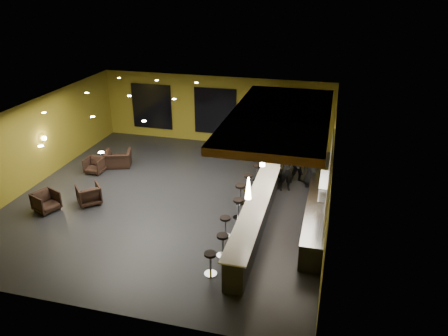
% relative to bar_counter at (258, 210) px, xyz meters
% --- Properties ---
extents(floor, '(12.00, 13.00, 0.10)m').
position_rel_bar_counter_xyz_m(floor, '(-3.65, 1.00, -0.55)').
color(floor, black).
rests_on(floor, ground).
extents(ceiling, '(12.00, 13.00, 0.10)m').
position_rel_bar_counter_xyz_m(ceiling, '(-3.65, 1.00, 3.05)').
color(ceiling, black).
extents(wall_back, '(12.00, 0.10, 3.50)m').
position_rel_bar_counter_xyz_m(wall_back, '(-3.65, 7.55, 1.25)').
color(wall_back, olive).
rests_on(wall_back, floor).
extents(wall_front, '(12.00, 0.10, 3.50)m').
position_rel_bar_counter_xyz_m(wall_front, '(-3.65, -5.55, 1.25)').
color(wall_front, olive).
rests_on(wall_front, floor).
extents(wall_left, '(0.10, 13.00, 3.50)m').
position_rel_bar_counter_xyz_m(wall_left, '(-9.70, 1.00, 1.25)').
color(wall_left, olive).
rests_on(wall_left, floor).
extents(wall_right, '(0.10, 13.00, 3.50)m').
position_rel_bar_counter_xyz_m(wall_right, '(2.40, 1.00, 1.25)').
color(wall_right, olive).
rests_on(wall_right, floor).
extents(wood_soffit, '(3.60, 8.00, 0.28)m').
position_rel_bar_counter_xyz_m(wood_soffit, '(0.35, 2.00, 2.86)').
color(wood_soffit, '#9C5E2D').
rests_on(wood_soffit, ceiling).
extents(window_left, '(2.20, 0.06, 2.40)m').
position_rel_bar_counter_xyz_m(window_left, '(-7.15, 7.44, 1.20)').
color(window_left, black).
rests_on(window_left, wall_back).
extents(window_center, '(2.20, 0.06, 2.40)m').
position_rel_bar_counter_xyz_m(window_center, '(-3.65, 7.44, 1.20)').
color(window_center, black).
rests_on(window_center, wall_back).
extents(window_right, '(2.20, 0.06, 2.40)m').
position_rel_bar_counter_xyz_m(window_right, '(-0.65, 7.44, 1.20)').
color(window_right, black).
rests_on(window_right, wall_back).
extents(tile_backsplash, '(0.06, 3.20, 2.40)m').
position_rel_bar_counter_xyz_m(tile_backsplash, '(2.31, 0.00, 1.50)').
color(tile_backsplash, white).
rests_on(tile_backsplash, wall_right).
extents(bar_counter, '(0.60, 8.00, 1.00)m').
position_rel_bar_counter_xyz_m(bar_counter, '(0.00, 0.00, 0.00)').
color(bar_counter, black).
rests_on(bar_counter, floor).
extents(bar_top, '(0.78, 8.10, 0.05)m').
position_rel_bar_counter_xyz_m(bar_top, '(0.00, 0.00, 0.52)').
color(bar_top, white).
rests_on(bar_top, bar_counter).
extents(prep_counter, '(0.70, 6.00, 0.86)m').
position_rel_bar_counter_xyz_m(prep_counter, '(2.00, 0.50, -0.07)').
color(prep_counter, black).
rests_on(prep_counter, floor).
extents(prep_top, '(0.72, 6.00, 0.03)m').
position_rel_bar_counter_xyz_m(prep_top, '(2.00, 0.50, 0.39)').
color(prep_top, silver).
rests_on(prep_top, prep_counter).
extents(wall_shelf_lower, '(0.30, 1.50, 0.03)m').
position_rel_bar_counter_xyz_m(wall_shelf_lower, '(2.17, -0.20, 1.10)').
color(wall_shelf_lower, silver).
rests_on(wall_shelf_lower, wall_right).
extents(wall_shelf_upper, '(0.30, 1.50, 0.03)m').
position_rel_bar_counter_xyz_m(wall_shelf_upper, '(2.17, -0.20, 1.55)').
color(wall_shelf_upper, silver).
rests_on(wall_shelf_upper, wall_right).
extents(column, '(0.60, 0.60, 3.50)m').
position_rel_bar_counter_xyz_m(column, '(0.00, 4.60, 1.25)').
color(column, olive).
rests_on(column, floor).
extents(wall_sconce, '(0.22, 0.22, 0.22)m').
position_rel_bar_counter_xyz_m(wall_sconce, '(-9.53, 1.50, 1.30)').
color(wall_sconce, '#FFE5B2').
rests_on(wall_sconce, wall_left).
extents(pendant_0, '(0.20, 0.20, 0.70)m').
position_rel_bar_counter_xyz_m(pendant_0, '(0.00, -2.00, 1.85)').
color(pendant_0, white).
rests_on(pendant_0, wood_soffit).
extents(pendant_1, '(0.20, 0.20, 0.70)m').
position_rel_bar_counter_xyz_m(pendant_1, '(0.00, 0.50, 1.85)').
color(pendant_1, white).
rests_on(pendant_1, wood_soffit).
extents(pendant_2, '(0.20, 0.20, 0.70)m').
position_rel_bar_counter_xyz_m(pendant_2, '(0.00, 3.00, 1.85)').
color(pendant_2, white).
rests_on(pendant_2, wood_soffit).
extents(staff_a, '(0.76, 0.62, 1.79)m').
position_rel_bar_counter_xyz_m(staff_a, '(0.62, 2.82, 0.39)').
color(staff_a, black).
rests_on(staff_a, floor).
extents(staff_b, '(0.99, 0.89, 1.66)m').
position_rel_bar_counter_xyz_m(staff_b, '(1.10, 3.65, 0.33)').
color(staff_b, black).
rests_on(staff_b, floor).
extents(staff_c, '(0.84, 0.59, 1.62)m').
position_rel_bar_counter_xyz_m(staff_c, '(1.60, 3.45, 0.31)').
color(staff_c, black).
rests_on(staff_c, floor).
extents(armchair_a, '(1.08, 1.06, 0.76)m').
position_rel_bar_counter_xyz_m(armchair_a, '(-7.85, -1.14, -0.12)').
color(armchair_a, black).
rests_on(armchair_a, floor).
extents(armchair_b, '(1.19, 1.19, 0.77)m').
position_rel_bar_counter_xyz_m(armchair_b, '(-6.59, -0.25, -0.11)').
color(armchair_b, black).
rests_on(armchair_b, floor).
extents(armchair_c, '(0.77, 0.79, 0.71)m').
position_rel_bar_counter_xyz_m(armchair_c, '(-7.84, 2.39, -0.14)').
color(armchair_c, black).
rests_on(armchair_c, floor).
extents(armchair_d, '(1.42, 1.33, 0.75)m').
position_rel_bar_counter_xyz_m(armchair_d, '(-7.14, 3.28, -0.13)').
color(armchair_d, black).
rests_on(armchair_d, floor).
extents(bar_stool_0, '(0.38, 0.38, 0.76)m').
position_rel_bar_counter_xyz_m(bar_stool_0, '(-0.83, -3.28, -0.02)').
color(bar_stool_0, silver).
rests_on(bar_stool_0, floor).
extents(bar_stool_1, '(0.39, 0.39, 0.77)m').
position_rel_bar_counter_xyz_m(bar_stool_1, '(-0.72, -2.29, -0.00)').
color(bar_stool_1, silver).
rests_on(bar_stool_1, floor).
extents(bar_stool_2, '(0.37, 0.37, 0.74)m').
position_rel_bar_counter_xyz_m(bar_stool_2, '(-0.92, -1.17, -0.03)').
color(bar_stool_2, silver).
rests_on(bar_stool_2, floor).
extents(bar_stool_3, '(0.39, 0.39, 0.77)m').
position_rel_bar_counter_xyz_m(bar_stool_3, '(-0.76, 0.10, -0.01)').
color(bar_stool_3, silver).
rests_on(bar_stool_3, floor).
extents(bar_stool_4, '(0.41, 0.41, 0.81)m').
position_rel_bar_counter_xyz_m(bar_stool_4, '(-0.92, 1.18, 0.02)').
color(bar_stool_4, silver).
rests_on(bar_stool_4, floor).
extents(bar_stool_5, '(0.37, 0.37, 0.73)m').
position_rel_bar_counter_xyz_m(bar_stool_5, '(-0.84, 2.30, -0.03)').
color(bar_stool_5, silver).
rests_on(bar_stool_5, floor).
extents(bar_stool_6, '(0.38, 0.38, 0.75)m').
position_rel_bar_counter_xyz_m(bar_stool_6, '(-0.65, 3.33, -0.02)').
color(bar_stool_6, silver).
rests_on(bar_stool_6, floor).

